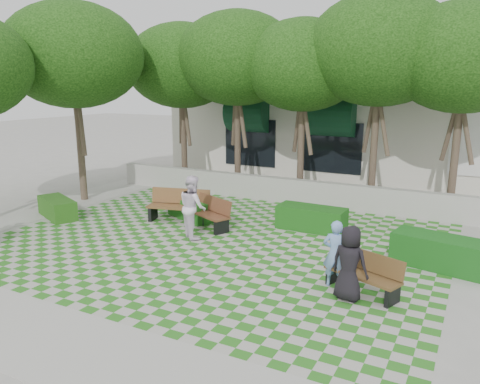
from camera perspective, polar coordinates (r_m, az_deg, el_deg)
The scene contains 17 objects.
ground at distance 12.28m, azimuth -5.36°, elevation -7.54°, with size 90.00×90.00×0.00m, color gray.
lawn at distance 13.08m, azimuth -2.98°, elevation -6.17°, with size 12.00×12.00×0.00m, color #2B721E.
sidewalk_south at distance 9.08m, azimuth -22.36°, elevation -16.27°, with size 16.00×2.00×0.01m, color #9E9B93.
sidewalk_west at distance 17.71m, azimuth -23.49°, elevation -2.12°, with size 2.00×12.00×0.01m, color #9E9B93.
retaining_wall at distance 17.46m, azimuth 5.70°, elevation 0.21°, with size 15.00×0.36×0.90m, color #9E9B93.
bench_east at distance 10.29m, azimuth 14.87°, elevation -9.63°, with size 1.72×1.10×0.86m.
bench_mid at distance 14.36m, azimuth -3.92°, elevation -2.55°, with size 1.88×1.28×0.94m.
bench_west at distance 15.08m, azimuth -7.46°, elevation -1.71°, with size 2.06×1.11×1.03m.
hedge_east at distance 12.22m, azimuth 23.27°, elevation -6.78°, with size 2.20×0.88×0.77m, color #134915.
hedge_midright at distance 14.26m, azimuth 8.70°, elevation -3.19°, with size 2.04×0.82×0.71m, color #154913.
hedge_midleft at distance 15.36m, azimuth -5.92°, elevation -2.06°, with size 1.85×0.74×0.65m, color #165015.
hedge_west at distance 16.55m, azimuth -21.38°, elevation -1.82°, with size 1.82×0.73×0.64m, color #1F4F15.
person_blue at distance 10.32m, azimuth 11.55°, elevation -7.39°, with size 0.54×0.36×1.49m, color #759BD5.
person_dark at distance 9.76m, azimuth 13.20°, elevation -8.46°, with size 0.76×0.50×1.56m, color black.
person_white at distance 13.35m, azimuth -5.77°, elevation -1.79°, with size 0.88×0.68×1.80m, color white.
tree_row at distance 17.61m, azimuth -0.10°, elevation 15.87°, with size 17.70×13.40×7.41m.
building at distance 24.36m, azimuth 14.93°, elevation 8.38°, with size 18.00×8.92×5.15m.
Camera 1 is at (6.31, -9.62, 4.30)m, focal length 35.00 mm.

